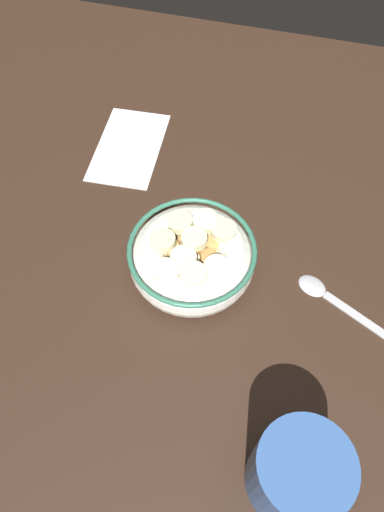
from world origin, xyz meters
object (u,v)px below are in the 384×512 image
(cereal_bowl, at_px, (192,257))
(spoon, at_px, (331,297))
(folded_napkin, at_px, (129,146))
(coffee_mug, at_px, (296,476))

(cereal_bowl, xyz_separation_m, spoon, (-0.00, 0.17, -0.02))
(cereal_bowl, bearing_deg, folded_napkin, -141.07)
(coffee_mug, relative_size, folded_napkin, 0.74)
(folded_napkin, bearing_deg, cereal_bowl, 38.93)
(spoon, relative_size, coffee_mug, 1.23)
(coffee_mug, bearing_deg, spoon, 174.62)
(cereal_bowl, height_order, folded_napkin, cereal_bowl)
(spoon, xyz_separation_m, coffee_mug, (0.21, -0.02, 0.05))
(cereal_bowl, bearing_deg, spoon, 91.11)
(cereal_bowl, xyz_separation_m, folded_napkin, (-0.18, -0.15, -0.03))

